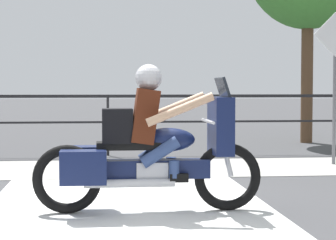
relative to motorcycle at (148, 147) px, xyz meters
name	(u,v)px	position (x,y,z in m)	size (l,w,h in m)	color
ground_plane	(114,207)	(-0.36, 0.34, -0.71)	(120.00, 120.00, 0.00)	#424244
sidewalk_band	(110,169)	(-0.36, 3.74, -0.70)	(44.00, 2.40, 0.01)	#A8A59E
crosswalk_band	(129,210)	(-0.20, 0.14, -0.70)	(3.20, 6.00, 0.01)	silver
fence_railing	(108,108)	(-0.36, 5.81, 0.24)	(36.00, 0.05, 1.20)	black
motorcycle	(148,147)	(0.00, 0.00, 0.00)	(2.49, 0.76, 1.61)	black
street_sign	(335,68)	(3.52, 3.91, 0.98)	(0.77, 0.06, 2.64)	slate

